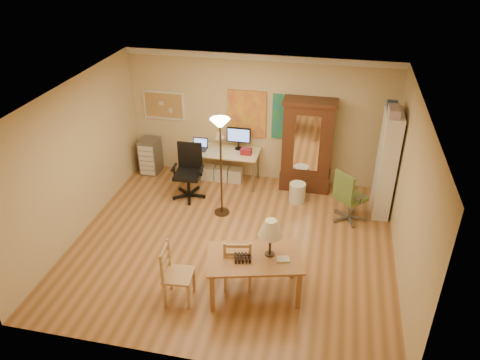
% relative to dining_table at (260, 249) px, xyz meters
% --- Properties ---
extents(floor, '(5.50, 5.50, 0.00)m').
position_rel_dining_table_xyz_m(floor, '(-0.66, 1.07, -0.81)').
color(floor, brown).
rests_on(floor, ground).
extents(crown_molding, '(5.50, 0.08, 0.12)m').
position_rel_dining_table_xyz_m(crown_molding, '(-0.66, 3.53, 1.83)').
color(crown_molding, white).
rests_on(crown_molding, floor).
extents(corkboard, '(0.90, 0.04, 0.62)m').
position_rel_dining_table_xyz_m(corkboard, '(-2.71, 3.54, 0.69)').
color(corkboard, tan).
rests_on(corkboard, floor).
extents(art_panel_left, '(0.80, 0.04, 1.00)m').
position_rel_dining_table_xyz_m(art_panel_left, '(-0.91, 3.54, 0.64)').
color(art_panel_left, yellow).
rests_on(art_panel_left, floor).
extents(art_panel_right, '(0.75, 0.04, 0.95)m').
position_rel_dining_table_xyz_m(art_panel_right, '(-0.01, 3.54, 0.64)').
color(art_panel_right, teal).
rests_on(art_panel_right, floor).
extents(dining_table, '(1.53, 1.14, 1.29)m').
position_rel_dining_table_xyz_m(dining_table, '(0.00, 0.00, 0.00)').
color(dining_table, '#976231').
rests_on(dining_table, floor).
extents(ladder_chair_back, '(0.50, 0.49, 0.93)m').
position_rel_dining_table_xyz_m(ladder_chair_back, '(-0.35, 0.06, -0.38)').
color(ladder_chair_back, '#A56D4B').
rests_on(ladder_chair_back, floor).
extents(ladder_chair_left, '(0.45, 0.47, 0.94)m').
position_rel_dining_table_xyz_m(ladder_chair_left, '(-1.16, -0.40, -0.38)').
color(ladder_chair_left, '#A56D4B').
rests_on(ladder_chair_left, floor).
extents(torchiere_lamp, '(0.35, 0.35, 1.95)m').
position_rel_dining_table_xyz_m(torchiere_lamp, '(-1.08, 1.99, 0.75)').
color(torchiere_lamp, '#3D2B18').
rests_on(torchiere_lamp, floor).
extents(computer_desk, '(1.61, 0.70, 1.22)m').
position_rel_dining_table_xyz_m(computer_desk, '(-1.37, 3.23, -0.37)').
color(computer_desk, beige).
rests_on(computer_desk, floor).
extents(office_chair_black, '(0.69, 0.69, 1.11)m').
position_rel_dining_table_xyz_m(office_chair_black, '(-1.88, 2.46, -0.52)').
color(office_chair_black, black).
rests_on(office_chair_black, floor).
extents(office_chair_green, '(0.67, 0.67, 1.04)m').
position_rel_dining_table_xyz_m(office_chair_green, '(1.27, 2.26, -0.54)').
color(office_chair_green, slate).
rests_on(office_chair_green, floor).
extents(drawer_cart, '(0.39, 0.47, 0.78)m').
position_rel_dining_table_xyz_m(drawer_cart, '(-3.03, 3.28, -0.43)').
color(drawer_cart, slate).
rests_on(drawer_cart, floor).
extents(armoire, '(1.05, 0.50, 1.93)m').
position_rel_dining_table_xyz_m(armoire, '(0.38, 3.31, 0.03)').
color(armoire, '#36170E').
rests_on(armoire, floor).
extents(bookshelf, '(0.30, 0.81, 2.02)m').
position_rel_dining_table_xyz_m(bookshelf, '(1.88, 2.74, 0.19)').
color(bookshelf, white).
rests_on(bookshelf, floor).
extents(wastebin, '(0.32, 0.32, 0.41)m').
position_rel_dining_table_xyz_m(wastebin, '(0.29, 2.71, -0.61)').
color(wastebin, silver).
rests_on(wastebin, floor).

